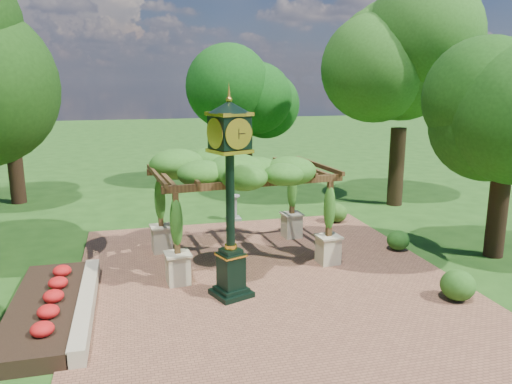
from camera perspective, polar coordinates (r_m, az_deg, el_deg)
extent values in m
plane|color=#1E4714|center=(12.63, 2.85, -12.25)|extent=(120.00, 120.00, 0.00)
cube|color=brown|center=(13.49, 1.59, -10.44)|extent=(10.00, 12.00, 0.04)
cube|color=#C6B793|center=(12.59, -18.81, -12.04)|extent=(0.35, 5.00, 0.40)
cube|color=red|center=(12.71, -22.94, -12.23)|extent=(1.50, 5.00, 0.36)
cube|color=black|center=(12.77, -2.84, -11.44)|extent=(1.11, 1.11, 0.13)
cube|color=black|center=(12.54, -2.87, -9.02)|extent=(0.69, 0.69, 0.97)
cube|color=gold|center=(12.39, -2.89, -7.17)|extent=(0.78, 0.78, 0.04)
cylinder|color=black|center=(11.99, -2.97, -0.87)|extent=(0.28, 0.28, 2.47)
cube|color=black|center=(11.71, -3.06, 6.82)|extent=(0.97, 0.97, 0.75)
cylinder|color=white|center=(11.39, -2.02, 6.66)|extent=(0.62, 0.26, 0.65)
cone|color=black|center=(11.67, -3.09, 9.71)|extent=(1.25, 1.25, 0.27)
sphere|color=gold|center=(11.66, -3.10, 10.50)|extent=(0.15, 0.15, 0.15)
cube|color=beige|center=(13.50, -8.90, -8.67)|extent=(0.63, 0.63, 0.80)
cube|color=#4F361B|center=(13.09, -9.09, -3.50)|extent=(0.16, 0.16, 1.64)
cube|color=beige|center=(14.89, 8.24, -6.58)|extent=(0.63, 0.63, 0.80)
cube|color=#4F361B|center=(14.52, 8.40, -1.86)|extent=(0.16, 0.16, 1.64)
cube|color=beige|center=(15.98, -10.73, -5.33)|extent=(0.63, 0.63, 0.80)
cube|color=#4F361B|center=(15.64, -10.92, -0.91)|extent=(0.16, 0.16, 1.64)
cube|color=beige|center=(17.17, 4.09, -3.85)|extent=(0.63, 0.63, 0.80)
cube|color=#4F361B|center=(16.85, 4.16, 0.28)|extent=(0.16, 0.16, 1.64)
cube|color=#4F361B|center=(13.44, 0.12, 1.01)|extent=(5.14, 0.62, 0.20)
cube|color=#4F361B|center=(15.93, -3.13, 2.84)|extent=(5.14, 0.62, 0.20)
ellipsoid|color=#2C621C|center=(14.63, -1.65, 2.92)|extent=(5.44, 3.68, 0.89)
cube|color=gray|center=(19.47, -2.58, -3.03)|extent=(0.54, 0.54, 0.10)
cylinder|color=gray|center=(19.35, -2.60, -1.77)|extent=(0.28, 0.28, 0.88)
cylinder|color=gray|center=(19.24, -2.61, -0.44)|extent=(0.51, 0.51, 0.05)
ellipsoid|color=#255518|center=(13.35, 22.07, -9.84)|extent=(1.00, 1.00, 0.75)
ellipsoid|color=#1F4F16|center=(16.50, 15.93, -5.32)|extent=(0.88, 0.88, 0.63)
ellipsoid|color=#2E5D1A|center=(19.18, 9.21, -2.37)|extent=(0.88, 0.88, 0.70)
cylinder|color=#301D12|center=(24.19, -25.73, 2.11)|extent=(0.64, 0.64, 2.81)
ellipsoid|color=#1F4F16|center=(23.87, -26.58, 10.68)|extent=(4.16, 4.16, 4.43)
cylinder|color=black|center=(26.16, -1.17, 4.10)|extent=(0.69, 0.69, 2.82)
ellipsoid|color=#104210|center=(25.87, -1.21, 12.09)|extent=(4.21, 4.21, 4.45)
cylinder|color=black|center=(22.28, 15.75, 2.79)|extent=(0.65, 0.65, 3.34)
ellipsoid|color=#255317|center=(21.98, 16.44, 13.91)|extent=(4.56, 4.56, 5.27)
cylinder|color=black|center=(16.86, 25.84, -2.47)|extent=(0.58, 0.58, 2.56)
ellipsoid|color=#184010|center=(16.39, 26.96, 8.77)|extent=(3.90, 3.90, 4.05)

